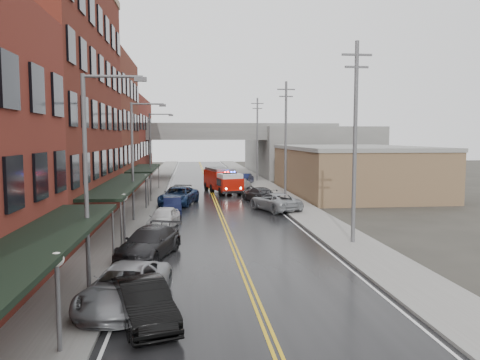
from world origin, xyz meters
TOP-DOWN VIEW (x-y plane):
  - road at (0.00, 30.00)m, footprint 11.00×160.00m
  - sidewalk_left at (-7.30, 30.00)m, footprint 3.00×160.00m
  - sidewalk_right at (7.30, 30.00)m, footprint 3.00×160.00m
  - curb_left at (-5.65, 30.00)m, footprint 0.30×160.00m
  - curb_right at (5.65, 30.00)m, footprint 0.30×160.00m
  - brick_building_b at (-13.30, 23.00)m, footprint 9.00×20.00m
  - brick_building_c at (-13.30, 40.50)m, footprint 9.00×15.00m
  - brick_building_far at (-13.30, 58.00)m, footprint 9.00×20.00m
  - tan_building at (16.00, 40.00)m, footprint 14.00×22.00m
  - right_far_block at (18.00, 70.00)m, footprint 18.00×30.00m
  - awning_0 at (-7.49, 4.00)m, footprint 2.60×16.00m
  - awning_1 at (-7.49, 23.00)m, footprint 2.60×18.00m
  - awning_2 at (-7.49, 40.50)m, footprint 2.60×13.00m
  - globe_lamp_0 at (-6.40, 2.00)m, footprint 0.44×0.44m
  - globe_lamp_1 at (-6.40, 16.00)m, footprint 0.44×0.44m
  - globe_lamp_2 at (-6.40, 30.00)m, footprint 0.44×0.44m
  - street_lamp_0 at (-6.55, 8.00)m, footprint 2.64×0.22m
  - street_lamp_1 at (-6.55, 24.00)m, footprint 2.64×0.22m
  - street_lamp_2 at (-6.55, 40.00)m, footprint 2.64×0.22m
  - utility_pole_0 at (7.20, 15.00)m, footprint 1.80×0.24m
  - utility_pole_1 at (7.20, 35.00)m, footprint 1.80×0.24m
  - utility_pole_2 at (7.20, 55.00)m, footprint 1.80×0.24m
  - overpass at (0.00, 62.00)m, footprint 40.00×10.00m
  - fire_truck at (1.25, 41.64)m, footprint 4.47×8.07m
  - parked_car_left_1 at (-4.16, 4.15)m, footprint 2.87×4.80m
  - parked_car_left_2 at (-5.00, 5.84)m, footprint 3.54×5.95m
  - parked_car_left_3 at (-4.73, 13.29)m, footprint 3.78×5.84m
  - parked_car_left_4 at (-4.39, 21.20)m, footprint 2.50×4.66m
  - parked_car_left_5 at (-3.99, 27.20)m, footprint 1.65×4.26m
  - parked_car_left_6 at (-3.60, 32.77)m, footprint 4.24×6.53m
  - parked_car_left_7 at (-3.87, 34.84)m, footprint 3.42×5.58m
  - parked_car_right_0 at (4.87, 28.20)m, footprint 4.43×6.28m
  - parked_car_right_1 at (4.33, 34.20)m, footprint 3.34×5.37m
  - parked_car_right_2 at (3.98, 46.06)m, footprint 2.88×4.31m
  - parked_car_right_3 at (4.98, 51.08)m, footprint 2.93×4.85m

SIDE VIEW (x-z plane):
  - road at x=0.00m, z-range 0.00..0.02m
  - sidewalk_left at x=-7.30m, z-range 0.00..0.15m
  - sidewalk_right at x=7.30m, z-range 0.00..0.15m
  - curb_left at x=-5.65m, z-range 0.00..0.15m
  - curb_right at x=5.65m, z-range 0.00..0.15m
  - parked_car_right_2 at x=3.98m, z-range 0.00..1.36m
  - parked_car_left_5 at x=-3.99m, z-range 0.00..1.38m
  - parked_car_right_1 at x=4.33m, z-range 0.00..1.45m
  - parked_car_left_1 at x=-4.16m, z-range 0.00..1.49m
  - parked_car_left_4 at x=-4.39m, z-range 0.00..1.51m
  - parked_car_left_7 at x=-3.87m, z-range 0.00..1.51m
  - parked_car_right_3 at x=4.98m, z-range 0.00..1.51m
  - parked_car_left_2 at x=-5.00m, z-range 0.00..1.55m
  - parked_car_left_3 at x=-4.73m, z-range 0.00..1.57m
  - parked_car_right_0 at x=4.87m, z-range 0.00..1.59m
  - parked_car_left_6 at x=-3.60m, z-range 0.00..1.67m
  - fire_truck at x=1.25m, z-range 0.12..2.93m
  - globe_lamp_0 at x=-6.40m, z-range 0.75..3.87m
  - globe_lamp_1 at x=-6.40m, z-range 0.75..3.87m
  - globe_lamp_2 at x=-6.40m, z-range 0.75..3.87m
  - tan_building at x=16.00m, z-range 0.00..5.00m
  - awning_2 at x=-7.49m, z-range 1.44..4.53m
  - awning_0 at x=-7.49m, z-range 1.44..4.53m
  - awning_1 at x=-7.49m, z-range 1.44..4.53m
  - right_far_block at x=18.00m, z-range 0.00..8.00m
  - street_lamp_0 at x=-6.55m, z-range 0.69..9.69m
  - street_lamp_1 at x=-6.55m, z-range 0.69..9.69m
  - street_lamp_2 at x=-6.55m, z-range 0.69..9.69m
  - overpass at x=0.00m, z-range 2.24..9.74m
  - brick_building_far at x=-13.30m, z-range 0.00..12.00m
  - utility_pole_0 at x=7.20m, z-range 0.31..12.31m
  - utility_pole_1 at x=7.20m, z-range 0.31..12.31m
  - utility_pole_2 at x=7.20m, z-range 0.31..12.31m
  - brick_building_c at x=-13.30m, z-range 0.00..15.00m
  - brick_building_b at x=-13.30m, z-range 0.00..18.00m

